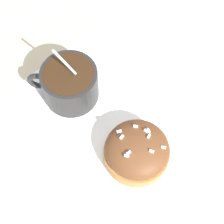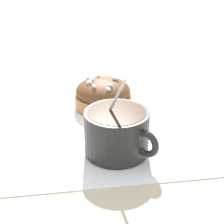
% 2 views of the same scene
% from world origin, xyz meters
% --- Properties ---
extents(ground_plane, '(3.00, 3.00, 0.00)m').
position_xyz_m(ground_plane, '(0.00, 0.00, 0.00)').
color(ground_plane, '#C6B793').
extents(paper_napkin, '(0.32, 0.33, 0.00)m').
position_xyz_m(paper_napkin, '(0.00, 0.00, 0.00)').
color(paper_napkin, white).
rests_on(paper_napkin, ground_plane).
extents(coffee_cup, '(0.10, 0.10, 0.12)m').
position_xyz_m(coffee_cup, '(0.08, 0.01, 0.04)').
color(coffee_cup, black).
rests_on(coffee_cup, paper_napkin).
extents(frosted_pastry, '(0.10, 0.10, 0.05)m').
position_xyz_m(frosted_pastry, '(-0.08, 0.00, 0.03)').
color(frosted_pastry, '#B2753D').
rests_on(frosted_pastry, paper_napkin).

